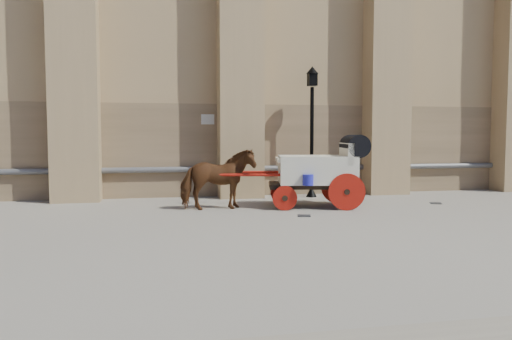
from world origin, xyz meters
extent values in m
plane|color=#6C655C|center=(0.00, 0.00, 0.00)|extent=(90.00, 90.00, 0.00)
cube|color=#917354|center=(2.00, 4.15, 1.50)|extent=(44.00, 0.35, 3.00)
cylinder|color=#59595B|center=(2.00, 3.88, 0.90)|extent=(42.00, 0.18, 0.18)
cube|color=beige|center=(-2.00, 3.97, 2.50)|extent=(0.42, 0.04, 0.32)
imported|color=brown|center=(-2.05, 1.09, 0.82)|extent=(2.01, 1.05, 1.64)
cube|color=black|center=(0.61, 1.09, 0.60)|extent=(2.57, 1.53, 0.13)
cube|color=beige|center=(0.72, 1.07, 1.04)|extent=(2.30, 1.74, 0.77)
cube|color=beige|center=(1.52, 0.91, 1.48)|extent=(0.42, 1.38, 0.60)
cube|color=beige|center=(-0.20, 1.25, 1.31)|extent=(0.61, 1.26, 0.11)
cylinder|color=black|center=(1.74, 0.87, 1.70)|extent=(0.86, 1.46, 0.61)
cylinder|color=#A4150B|center=(1.28, 0.27, 0.49)|extent=(0.98, 0.25, 0.99)
cylinder|color=#A4150B|center=(1.54, 1.60, 0.49)|extent=(0.98, 0.25, 0.99)
cylinder|color=#A4150B|center=(-0.33, 0.58, 0.33)|extent=(0.66, 0.19, 0.66)
cylinder|color=#A4150B|center=(-0.07, 1.92, 0.33)|extent=(0.66, 0.19, 0.66)
cylinder|color=#A4150B|center=(-1.26, 0.95, 0.93)|extent=(2.59, 0.58, 0.08)
cylinder|color=#A4150B|center=(-1.07, 1.92, 0.93)|extent=(2.59, 0.58, 0.08)
cylinder|color=#2124B2|center=(0.25, 0.38, 0.82)|extent=(0.28, 0.28, 0.28)
cylinder|color=black|center=(1.26, 3.22, 1.76)|extent=(0.12, 0.12, 3.52)
cone|color=black|center=(1.26, 3.22, 0.18)|extent=(0.35, 0.35, 0.35)
cube|color=black|center=(1.26, 3.22, 3.76)|extent=(0.27, 0.27, 0.41)
cone|color=black|center=(1.26, 3.22, 4.06)|extent=(0.39, 0.39, 0.23)
cube|color=black|center=(-0.09, -0.39, 0.01)|extent=(0.40, 0.40, 0.01)
cube|color=black|center=(4.34, 1.00, 0.01)|extent=(0.42, 0.42, 0.01)
camera|label=1|loc=(-3.70, -12.11, 2.00)|focal=35.00mm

